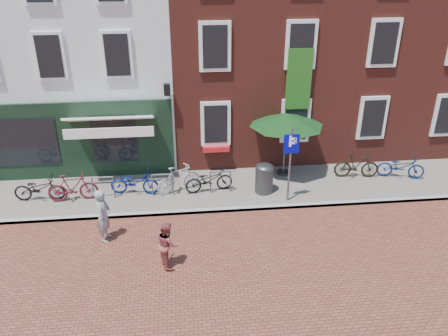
{
  "coord_description": "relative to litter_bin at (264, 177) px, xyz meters",
  "views": [
    {
      "loc": [
        -0.83,
        -12.66,
        7.94
      ],
      "look_at": [
        0.53,
        0.24,
        1.52
      ],
      "focal_mm": 36.35,
      "sensor_mm": 36.0,
      "label": 1
    }
  ],
  "objects": [
    {
      "name": "sidewalk",
      "position": [
        -1.02,
        0.42,
        -0.65
      ],
      "size": [
        24.0,
        3.0,
        0.1
      ],
      "primitive_type": "cube",
      "color": "slate",
      "rests_on": "ground"
    },
    {
      "name": "parasol",
      "position": [
        1.0,
        1.32,
        1.66
      ],
      "size": [
        2.71,
        2.71,
        2.5
      ],
      "color": "#4C4C4F",
      "rests_on": "sidewalk"
    },
    {
      "name": "bicycle_3",
      "position": [
        -2.97,
        0.36,
        -0.1
      ],
      "size": [
        1.68,
        1.14,
        0.99
      ],
      "primitive_type": "imported",
      "rotation": [
        0.0,
        0.0,
        2.03
      ],
      "color": "#9D9D9F",
      "rests_on": "sidewalk"
    },
    {
      "name": "bicycle_0",
      "position": [
        -7.65,
        0.23,
        -0.15
      ],
      "size": [
        1.72,
        0.66,
        0.89
      ],
      "primitive_type": "imported",
      "rotation": [
        0.0,
        0.0,
        1.53
      ],
      "color": "black",
      "rests_on": "sidewalk"
    },
    {
      "name": "bicycle_4",
      "position": [
        -1.91,
        0.24,
        -0.15
      ],
      "size": [
        1.76,
        0.86,
        0.89
      ],
      "primitive_type": "imported",
      "rotation": [
        0.0,
        0.0,
        1.73
      ],
      "color": "black",
      "rests_on": "sidewalk"
    },
    {
      "name": "bicycle_2",
      "position": [
        -4.49,
        0.34,
        -0.15
      ],
      "size": [
        1.76,
        0.83,
        0.89
      ],
      "primitive_type": "imported",
      "rotation": [
        0.0,
        0.0,
        1.43
      ],
      "color": "#041360",
      "rests_on": "sidewalk"
    },
    {
      "name": "woman",
      "position": [
        -5.18,
        -2.19,
        0.13
      ],
      "size": [
        0.49,
        0.66,
        1.66
      ],
      "primitive_type": "imported",
      "rotation": [
        0.0,
        0.0,
        1.41
      ],
      "color": "gray",
      "rests_on": "ground"
    },
    {
      "name": "building_brick_right",
      "position": [
        5.98,
        5.92,
        4.3
      ],
      "size": [
        6.0,
        8.0,
        10.0
      ],
      "primitive_type": "cube",
      "color": "maroon",
      "rests_on": "ground"
    },
    {
      "name": "building_stucco",
      "position": [
        -7.02,
        5.92,
        3.8
      ],
      "size": [
        8.0,
        8.0,
        9.0
      ],
      "primitive_type": "cube",
      "color": "silver",
      "rests_on": "ground"
    },
    {
      "name": "bicycle_6",
      "position": [
        5.24,
        0.55,
        -0.15
      ],
      "size": [
        1.79,
        1.03,
        0.89
      ],
      "primitive_type": "imported",
      "rotation": [
        0.0,
        0.0,
        1.3
      ],
      "color": "#051D4F",
      "rests_on": "sidewalk"
    },
    {
      "name": "boy",
      "position": [
        -3.32,
        -3.61,
        -0.02
      ],
      "size": [
        0.68,
        0.78,
        1.36
      ],
      "primitive_type": "imported",
      "rotation": [
        0.0,
        0.0,
        1.85
      ],
      "color": "brown",
      "rests_on": "ground"
    },
    {
      "name": "litter_bin",
      "position": [
        0.0,
        0.0,
        0.0
      ],
      "size": [
        0.63,
        0.63,
        1.16
      ],
      "color": "#3B3C3E",
      "rests_on": "sidewalk"
    },
    {
      "name": "parking_sign",
      "position": [
        0.69,
        -0.69,
        1.11
      ],
      "size": [
        0.5,
        0.08,
        2.63
      ],
      "color": "#4C4C4F",
      "rests_on": "sidewalk"
    },
    {
      "name": "bicycle_5",
      "position": [
        3.61,
        0.74,
        -0.1
      ],
      "size": [
        1.69,
        0.67,
        0.99
      ],
      "primitive_type": "imported",
      "rotation": [
        0.0,
        0.0,
        1.44
      ],
      "color": "black",
      "rests_on": "sidewalk"
    },
    {
      "name": "building_brick_mid",
      "position": [
        -0.02,
        5.92,
        4.3
      ],
      "size": [
        6.0,
        8.0,
        10.0
      ],
      "primitive_type": "cube",
      "color": "maroon",
      "rests_on": "ground"
    },
    {
      "name": "ground",
      "position": [
        -2.02,
        -1.08,
        -0.7
      ],
      "size": [
        80.0,
        80.0,
        0.0
      ],
      "primitive_type": "plane",
      "color": "brown"
    },
    {
      "name": "bicycle_1",
      "position": [
        -6.51,
        0.08,
        -0.1
      ],
      "size": [
        1.68,
        0.62,
        0.99
      ],
      "primitive_type": "imported",
      "rotation": [
        0.0,
        0.0,
        1.67
      ],
      "color": "#501420",
      "rests_on": "sidewalk"
    }
  ]
}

